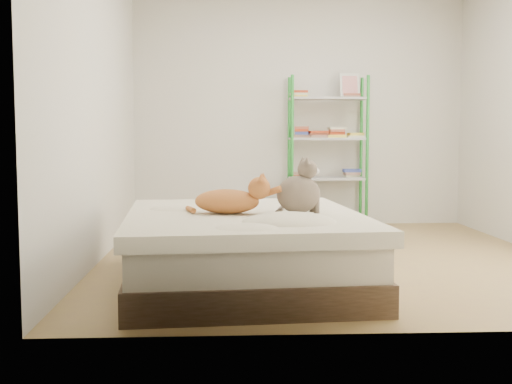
{
  "coord_description": "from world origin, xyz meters",
  "views": [
    {
      "loc": [
        -0.87,
        -5.34,
        1.03
      ],
      "look_at": [
        -0.64,
        -0.65,
        0.62
      ],
      "focal_mm": 45.0,
      "sensor_mm": 36.0,
      "label": 1
    }
  ],
  "objects": [
    {
      "name": "room",
      "position": [
        0.0,
        0.0,
        1.3
      ],
      "size": [
        3.81,
        4.21,
        2.61
      ],
      "color": "#9B8044",
      "rests_on": "ground"
    },
    {
      "name": "bed",
      "position": [
        -0.74,
        -0.95,
        0.25
      ],
      "size": [
        1.72,
        2.09,
        0.5
      ],
      "rotation": [
        0.0,
        0.0,
        0.07
      ],
      "color": "brown",
      "rests_on": "ground"
    },
    {
      "name": "orange_cat",
      "position": [
        -0.85,
        -1.01,
        0.61
      ],
      "size": [
        0.57,
        0.38,
        0.21
      ],
      "primitive_type": null,
      "rotation": [
        0.0,
        0.0,
        -0.2
      ],
      "color": "#C98A3F",
      "rests_on": "bed"
    },
    {
      "name": "grey_cat",
      "position": [
        -0.36,
        -0.99,
        0.69
      ],
      "size": [
        0.38,
        0.34,
        0.37
      ],
      "primitive_type": null,
      "rotation": [
        0.0,
        0.0,
        1.81
      ],
      "color": "#826E5B",
      "rests_on": "bed"
    },
    {
      "name": "shelf_unit",
      "position": [
        0.31,
        1.88,
        0.88
      ],
      "size": [
        0.88,
        0.36,
        1.74
      ],
      "color": "green",
      "rests_on": "ground"
    },
    {
      "name": "cardboard_box",
      "position": [
        -0.19,
        1.13,
        0.16
      ],
      "size": [
        0.54,
        0.55,
        0.36
      ],
      "rotation": [
        0.0,
        0.0,
        -0.37
      ],
      "color": "#B5864C",
      "rests_on": "ground"
    },
    {
      "name": "white_bin",
      "position": [
        -0.63,
        1.79,
        0.18
      ],
      "size": [
        0.35,
        0.32,
        0.36
      ],
      "rotation": [
        0.0,
        0.0,
        -0.14
      ],
      "color": "silver",
      "rests_on": "ground"
    }
  ]
}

